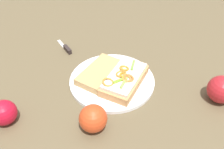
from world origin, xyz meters
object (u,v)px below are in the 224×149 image
apple_0 (221,89)px  apple_2 (4,113)px  bread_slice_side (100,73)px  plate (112,81)px  apple_3 (93,118)px  knife (66,48)px  sandwich (124,79)px

apple_0 → apple_2: 0.60m
bread_slice_side → apple_2: (0.21, 0.22, 0.01)m
plate → bread_slice_side: (0.04, -0.01, 0.02)m
bread_slice_side → apple_3: (-0.03, 0.20, 0.01)m
apple_3 → knife: apple_3 is taller
bread_slice_side → apple_3: size_ratio=2.17×
sandwich → knife: 0.29m
bread_slice_side → apple_3: 0.20m
apple_0 → knife: apple_0 is taller
apple_2 → bread_slice_side: bearing=-132.7°
plate → sandwich: sandwich is taller
knife → apple_0: bearing=-150.3°
bread_slice_side → knife: 0.21m
sandwich → apple_3: apple_3 is taller
apple_0 → apple_3: 0.38m
sandwich → apple_2: size_ratio=2.81×
sandwich → bread_slice_side: (0.08, -0.02, -0.01)m
plate → apple_0: apple_0 is taller
apple_2 → plate: bearing=-139.4°
bread_slice_side → knife: size_ratio=1.83×
sandwich → apple_2: 0.35m
bread_slice_side → apple_2: bearing=-22.7°
plate → knife: 0.25m
sandwich → apple_0: size_ratio=2.37×
apple_3 → apple_0: bearing=-152.5°
plate → apple_3: 0.19m
apple_2 → knife: 0.36m
plate → sandwich: 0.05m
plate → apple_0: bearing=178.0°
bread_slice_side → knife: (0.16, -0.13, -0.02)m
sandwich → knife: (0.25, -0.15, -0.02)m
bread_slice_side → apple_2: apple_2 is taller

